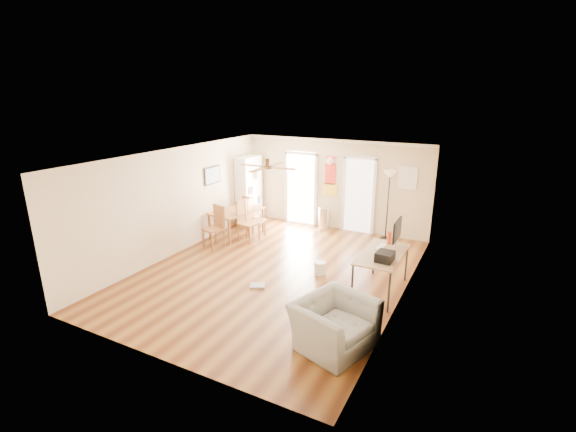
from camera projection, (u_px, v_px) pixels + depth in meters
The scene contains 29 objects.
floor at pixel (276, 272), 9.07m from camera, with size 7.00×7.00×0.00m, color brown.
ceiling at pixel (275, 156), 8.30m from camera, with size 5.50×7.00×0.00m, color silver, non-canonical shape.
wall_back at pixel (334, 185), 11.65m from camera, with size 5.50×0.04×2.60m, color beige, non-canonical shape.
wall_front at pixel (155, 282), 5.72m from camera, with size 5.50×0.04×2.60m, color beige, non-canonical shape.
wall_left at pixel (177, 201), 9.89m from camera, with size 0.04×7.00×2.60m, color beige, non-canonical shape.
wall_right at pixel (405, 237), 7.47m from camera, with size 0.04×7.00×2.60m, color beige, non-canonical shape.
crown_molding at pixel (275, 158), 8.31m from camera, with size 5.50×7.00×0.08m, color white, non-canonical shape.
kitchen_doorway at pixel (301, 189), 12.18m from camera, with size 0.90×0.10×2.10m, color white, non-canonical shape.
bathroom_doorway at pixel (359, 196), 11.38m from camera, with size 0.80×0.10×2.10m, color white, non-canonical shape.
wall_decal at pixel (330, 176), 11.62m from camera, with size 0.46×0.03×1.10m, color red.
ac_grille at pixel (408, 178), 10.61m from camera, with size 0.50×0.04×0.60m, color white.
framed_poster at pixel (212, 175), 10.95m from camera, with size 0.04×0.66×0.48m, color black.
ceiling_fan at pixel (267, 167), 8.10m from camera, with size 1.24×1.24×0.20m, color #593819, non-canonical shape.
bookshelf at pixel (249, 190), 12.32m from camera, with size 0.40×0.91×2.02m, color white, non-canonical shape.
dining_table at pixel (237, 223), 11.30m from camera, with size 0.88×1.46×0.73m, color #9C6332, non-canonical shape.
dining_chair_right_a at pixel (256, 218), 11.10m from camera, with size 0.44×0.44×1.07m, color #9A6231, non-canonical shape.
dining_chair_right_b at pixel (248, 221), 10.79m from camera, with size 0.46×0.46×1.11m, color #AA7336, non-canonical shape.
dining_chair_near at pixel (213, 227), 10.41m from camera, with size 0.44×0.44×1.07m, color #9A5931, non-canonical shape.
dining_chair_far at pixel (252, 211), 11.94m from camera, with size 0.40×0.40×0.96m, color #9F5C33, non-canonical shape.
trash_can at pixel (324, 219), 11.76m from camera, with size 0.31×0.31×0.67m, color silver.
torchiere_lamp at pixel (388, 206), 10.82m from camera, with size 0.36×0.36×1.89m, color black, non-canonical shape.
computer_desk at pixel (381, 272), 8.08m from camera, with size 0.78×1.55×0.83m, color tan, non-canonical shape.
imac at pixel (397, 233), 8.19m from camera, with size 0.09×0.62×0.58m, color black, non-canonical shape.
keyboard at pixel (381, 246), 8.28m from camera, with size 0.12×0.37×0.01m, color white.
printer at pixel (385, 256), 7.56m from camera, with size 0.30×0.35×0.18m, color black.
orange_bottle at pixel (389, 238), 8.40m from camera, with size 0.09×0.09×0.27m, color red.
wastebasket_a at pixel (320, 268), 8.91m from camera, with size 0.25×0.25×0.29m, color white.
floor_cloth at pixel (258, 286), 8.38m from camera, with size 0.30×0.24×0.04m, color #969691.
armchair at pixel (334, 324), 6.34m from camera, with size 1.19×1.04×0.77m, color gray.
Camera 1 is at (4.06, -7.23, 3.88)m, focal length 25.25 mm.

